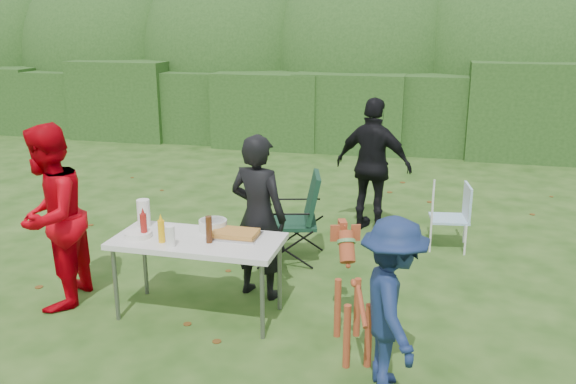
% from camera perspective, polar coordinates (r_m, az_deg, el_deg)
% --- Properties ---
extents(ground, '(80.00, 80.00, 0.00)m').
position_cam_1_polar(ground, '(5.52, -7.01, -12.52)').
color(ground, '#1E4211').
extents(hedge_row, '(22.00, 1.40, 1.70)m').
position_cam_1_polar(hedge_row, '(12.76, 5.93, 7.90)').
color(hedge_row, '#23471C').
rests_on(hedge_row, ground).
extents(shrub_backdrop, '(20.00, 2.60, 3.20)m').
position_cam_1_polar(shrub_backdrop, '(14.26, 6.99, 11.74)').
color(shrub_backdrop, '#3D6628').
rests_on(shrub_backdrop, ground).
extents(folding_table, '(1.50, 0.70, 0.74)m').
position_cam_1_polar(folding_table, '(5.50, -8.46, -4.85)').
color(folding_table, silver).
rests_on(folding_table, ground).
extents(person_cook, '(0.66, 0.52, 1.60)m').
position_cam_1_polar(person_cook, '(5.81, -2.80, -2.33)').
color(person_cook, black).
rests_on(person_cook, ground).
extents(person_red_jacket, '(0.79, 0.94, 1.73)m').
position_cam_1_polar(person_red_jacket, '(6.00, -21.36, -2.23)').
color(person_red_jacket, '#BD000C').
rests_on(person_red_jacket, ground).
extents(person_black_puffy, '(1.07, 0.67, 1.70)m').
position_cam_1_polar(person_black_puffy, '(7.70, 7.99, 2.48)').
color(person_black_puffy, black).
rests_on(person_black_puffy, ground).
extents(child, '(0.72, 0.95, 1.31)m').
position_cam_1_polar(child, '(4.47, 9.73, -10.44)').
color(child, '#15254F').
rests_on(child, ground).
extents(dog, '(0.67, 1.03, 0.91)m').
position_cam_1_polar(dog, '(4.97, 6.10, -9.98)').
color(dog, '#9C4022').
rests_on(dog, ground).
extents(camping_chair, '(0.77, 0.77, 1.01)m').
position_cam_1_polar(camping_chair, '(6.73, 0.30, -2.38)').
color(camping_chair, '#143524').
rests_on(camping_chair, ground).
extents(lawn_chair, '(0.52, 0.52, 0.78)m').
position_cam_1_polar(lawn_chair, '(7.39, 14.84, -2.17)').
color(lawn_chair, '#54A9DB').
rests_on(lawn_chair, ground).
extents(food_tray, '(0.45, 0.30, 0.02)m').
position_cam_1_polar(food_tray, '(5.48, -4.98, -4.10)').
color(food_tray, '#B7B7BA').
rests_on(food_tray, folding_table).
extents(focaccia_bread, '(0.40, 0.26, 0.04)m').
position_cam_1_polar(focaccia_bread, '(5.47, -4.99, -3.82)').
color(focaccia_bread, '#C28236').
rests_on(focaccia_bread, food_tray).
extents(mustard_bottle, '(0.06, 0.06, 0.20)m').
position_cam_1_polar(mustard_bottle, '(5.41, -11.77, -3.62)').
color(mustard_bottle, yellow).
rests_on(mustard_bottle, folding_table).
extents(ketchup_bottle, '(0.06, 0.06, 0.22)m').
position_cam_1_polar(ketchup_bottle, '(5.56, -13.35, -3.09)').
color(ketchup_bottle, maroon).
rests_on(ketchup_bottle, folding_table).
extents(beer_bottle, '(0.06, 0.06, 0.24)m').
position_cam_1_polar(beer_bottle, '(5.33, -7.41, -3.51)').
color(beer_bottle, '#47230F').
rests_on(beer_bottle, folding_table).
extents(paper_towel_roll, '(0.12, 0.12, 0.26)m').
position_cam_1_polar(paper_towel_roll, '(5.85, -13.36, -1.93)').
color(paper_towel_roll, white).
rests_on(paper_towel_roll, folding_table).
extents(cup_stack, '(0.08, 0.08, 0.18)m').
position_cam_1_polar(cup_stack, '(5.31, -10.95, -4.08)').
color(cup_stack, white).
rests_on(cup_stack, folding_table).
extents(pasta_bowl, '(0.26, 0.26, 0.10)m').
position_cam_1_polar(pasta_bowl, '(5.65, -7.03, -3.10)').
color(pasta_bowl, silver).
rests_on(pasta_bowl, folding_table).
extents(plate_stack, '(0.24, 0.24, 0.05)m').
position_cam_1_polar(plate_stack, '(5.61, -13.84, -3.88)').
color(plate_stack, white).
rests_on(plate_stack, folding_table).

